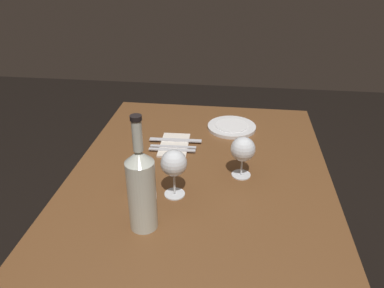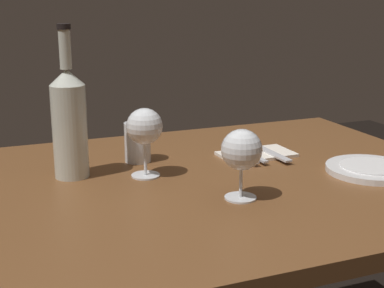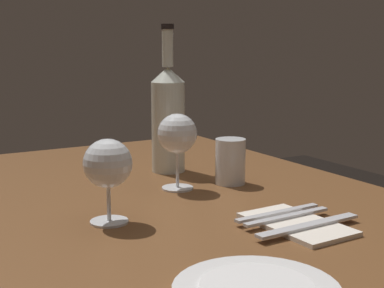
{
  "view_description": "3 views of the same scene",
  "coord_description": "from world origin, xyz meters",
  "px_view_note": "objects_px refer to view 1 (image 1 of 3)",
  "views": [
    {
      "loc": [
        -1.04,
        -0.11,
        1.46
      ],
      "look_at": [
        0.07,
        0.03,
        0.85
      ],
      "focal_mm": 34.96,
      "sensor_mm": 36.0,
      "label": 1
    },
    {
      "loc": [
        -0.43,
        -1.1,
        1.15
      ],
      "look_at": [
        0.01,
        0.01,
        0.82
      ],
      "focal_mm": 51.8,
      "sensor_mm": 36.0,
      "label": 2
    },
    {
      "loc": [
        0.94,
        -0.5,
        1.05
      ],
      "look_at": [
        0.01,
        0.05,
        0.85
      ],
      "focal_mm": 53.86,
      "sensor_mm": 36.0,
      "label": 3
    }
  ],
  "objects_px": {
    "wine_glass_right": "(174,164)",
    "table_knife": "(175,140)",
    "fork_outer": "(172,150)",
    "wine_glass_left": "(243,150)",
    "folded_napkin": "(174,145)",
    "fork_inner": "(173,147)",
    "wine_bottle": "(141,188)",
    "dinner_plate": "(232,127)",
    "water_tumbler": "(138,177)"
  },
  "relations": [
    {
      "from": "wine_glass_right",
      "to": "table_knife",
      "type": "xyz_separation_m",
      "value": [
        0.35,
        0.05,
        -0.1
      ]
    },
    {
      "from": "fork_outer",
      "to": "table_knife",
      "type": "bearing_deg",
      "value": 0.0
    },
    {
      "from": "wine_glass_right",
      "to": "fork_outer",
      "type": "bearing_deg",
      "value": 11.45
    },
    {
      "from": "wine_glass_left",
      "to": "folded_napkin",
      "type": "height_order",
      "value": "wine_glass_left"
    },
    {
      "from": "fork_inner",
      "to": "fork_outer",
      "type": "relative_size",
      "value": 1.0
    },
    {
      "from": "folded_napkin",
      "to": "fork_inner",
      "type": "relative_size",
      "value": 1.08
    },
    {
      "from": "wine_bottle",
      "to": "table_knife",
      "type": "xyz_separation_m",
      "value": [
        0.5,
        -0.01,
        -0.12
      ]
    },
    {
      "from": "dinner_plate",
      "to": "fork_outer",
      "type": "relative_size",
      "value": 1.15
    },
    {
      "from": "dinner_plate",
      "to": "fork_outer",
      "type": "bearing_deg",
      "value": 136.77
    },
    {
      "from": "fork_inner",
      "to": "fork_outer",
      "type": "distance_m",
      "value": 0.02
    },
    {
      "from": "wine_glass_left",
      "to": "folded_napkin",
      "type": "relative_size",
      "value": 0.75
    },
    {
      "from": "water_tumbler",
      "to": "table_knife",
      "type": "distance_m",
      "value": 0.34
    },
    {
      "from": "wine_bottle",
      "to": "fork_inner",
      "type": "relative_size",
      "value": 1.91
    },
    {
      "from": "wine_glass_left",
      "to": "water_tumbler",
      "type": "bearing_deg",
      "value": 110.06
    },
    {
      "from": "wine_glass_left",
      "to": "folded_napkin",
      "type": "xyz_separation_m",
      "value": [
        0.18,
        0.26,
        -0.1
      ]
    },
    {
      "from": "wine_glass_left",
      "to": "folded_napkin",
      "type": "distance_m",
      "value": 0.33
    },
    {
      "from": "wine_glass_right",
      "to": "fork_outer",
      "type": "xyz_separation_m",
      "value": [
        0.27,
        0.05,
        -0.1
      ]
    },
    {
      "from": "water_tumbler",
      "to": "fork_inner",
      "type": "distance_m",
      "value": 0.28
    },
    {
      "from": "wine_glass_left",
      "to": "table_knife",
      "type": "relative_size",
      "value": 0.69
    },
    {
      "from": "wine_glass_left",
      "to": "wine_glass_right",
      "type": "distance_m",
      "value": 0.25
    },
    {
      "from": "wine_bottle",
      "to": "water_tumbler",
      "type": "height_order",
      "value": "wine_bottle"
    },
    {
      "from": "wine_glass_right",
      "to": "fork_inner",
      "type": "distance_m",
      "value": 0.31
    },
    {
      "from": "fork_outer",
      "to": "folded_napkin",
      "type": "bearing_deg",
      "value": -0.0
    },
    {
      "from": "fork_inner",
      "to": "table_knife",
      "type": "distance_m",
      "value": 0.05
    },
    {
      "from": "folded_napkin",
      "to": "fork_inner",
      "type": "bearing_deg",
      "value": 180.0
    },
    {
      "from": "fork_inner",
      "to": "water_tumbler",
      "type": "bearing_deg",
      "value": 166.17
    },
    {
      "from": "wine_glass_right",
      "to": "wine_bottle",
      "type": "distance_m",
      "value": 0.17
    },
    {
      "from": "fork_outer",
      "to": "fork_inner",
      "type": "bearing_deg",
      "value": 0.0
    },
    {
      "from": "dinner_plate",
      "to": "folded_napkin",
      "type": "xyz_separation_m",
      "value": [
        -0.18,
        0.22,
        -0.0
      ]
    },
    {
      "from": "water_tumbler",
      "to": "dinner_plate",
      "type": "bearing_deg",
      "value": -30.77
    },
    {
      "from": "folded_napkin",
      "to": "table_knife",
      "type": "distance_m",
      "value": 0.03
    },
    {
      "from": "wine_glass_left",
      "to": "wine_glass_right",
      "type": "height_order",
      "value": "wine_glass_right"
    },
    {
      "from": "wine_bottle",
      "to": "fork_inner",
      "type": "xyz_separation_m",
      "value": [
        0.45,
        -0.01,
        -0.12
      ]
    },
    {
      "from": "wine_glass_left",
      "to": "table_knife",
      "type": "bearing_deg",
      "value": 51.78
    },
    {
      "from": "wine_bottle",
      "to": "dinner_plate",
      "type": "xyz_separation_m",
      "value": [
        0.66,
        -0.23,
        -0.12
      ]
    },
    {
      "from": "folded_napkin",
      "to": "fork_outer",
      "type": "xyz_separation_m",
      "value": [
        -0.05,
        0.0,
        0.01
      ]
    },
    {
      "from": "dinner_plate",
      "to": "fork_inner",
      "type": "relative_size",
      "value": 1.15
    },
    {
      "from": "folded_napkin",
      "to": "water_tumbler",
      "type": "bearing_deg",
      "value": 167.28
    },
    {
      "from": "dinner_plate",
      "to": "folded_napkin",
      "type": "height_order",
      "value": "dinner_plate"
    },
    {
      "from": "dinner_plate",
      "to": "table_knife",
      "type": "relative_size",
      "value": 0.98
    },
    {
      "from": "wine_glass_left",
      "to": "water_tumbler",
      "type": "xyz_separation_m",
      "value": [
        -0.12,
        0.33,
        -0.06
      ]
    },
    {
      "from": "wine_bottle",
      "to": "table_knife",
      "type": "distance_m",
      "value": 0.52
    },
    {
      "from": "wine_glass_right",
      "to": "wine_bottle",
      "type": "relative_size",
      "value": 0.46
    },
    {
      "from": "wine_bottle",
      "to": "table_knife",
      "type": "relative_size",
      "value": 1.64
    },
    {
      "from": "water_tumbler",
      "to": "wine_glass_right",
      "type": "bearing_deg",
      "value": -98.11
    },
    {
      "from": "dinner_plate",
      "to": "table_knife",
      "type": "distance_m",
      "value": 0.27
    },
    {
      "from": "wine_glass_right",
      "to": "fork_inner",
      "type": "height_order",
      "value": "wine_glass_right"
    },
    {
      "from": "dinner_plate",
      "to": "water_tumbler",
      "type": "bearing_deg",
      "value": 149.23
    },
    {
      "from": "wine_bottle",
      "to": "fork_outer",
      "type": "xyz_separation_m",
      "value": [
        0.42,
        -0.01,
        -0.12
      ]
    },
    {
      "from": "fork_inner",
      "to": "table_knife",
      "type": "xyz_separation_m",
      "value": [
        0.05,
        0.0,
        0.0
      ]
    }
  ]
}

